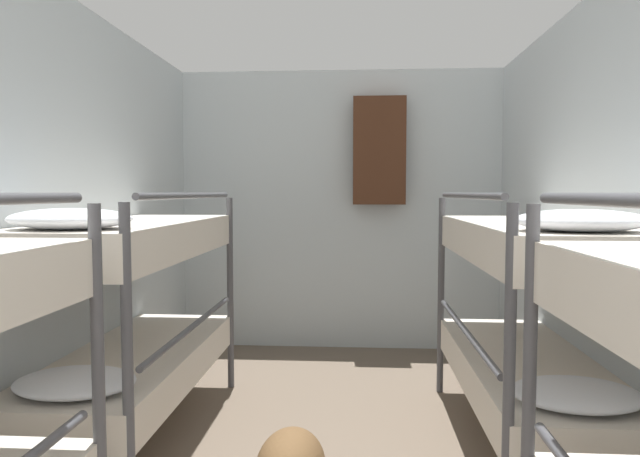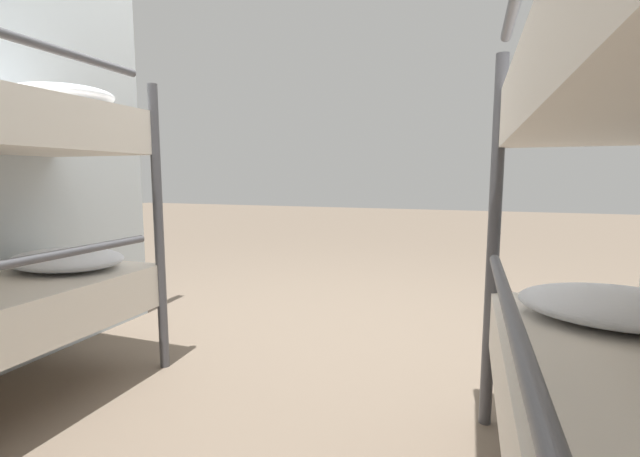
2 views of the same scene
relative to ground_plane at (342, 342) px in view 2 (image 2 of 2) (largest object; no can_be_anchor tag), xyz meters
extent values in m
plane|color=#6B5B4C|center=(0.00, 0.00, 0.00)|extent=(20.00, 20.00, 0.00)
cylinder|color=#4C4C51|center=(-0.73, 0.57, 0.66)|extent=(0.04, 0.04, 1.33)
ellipsoid|color=white|center=(-1.05, 0.79, 0.55)|extent=(0.52, 0.40, 0.09)
cylinder|color=#4C4C51|center=(-0.73, 1.45, 0.64)|extent=(0.03, 1.54, 0.03)
ellipsoid|color=white|center=(-1.05, 0.79, 1.25)|extent=(0.52, 0.40, 0.09)
cylinder|color=#4C4C51|center=(0.73, 0.57, 0.66)|extent=(0.04, 0.04, 1.33)
ellipsoid|color=white|center=(1.05, 0.79, 0.55)|extent=(0.52, 0.40, 0.09)
ellipsoid|color=white|center=(1.05, 0.79, 1.25)|extent=(0.52, 0.40, 0.09)
camera|label=1|loc=(0.17, 0.47, 1.37)|focal=32.00mm
camera|label=2|loc=(-0.64, 2.19, 0.92)|focal=24.00mm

